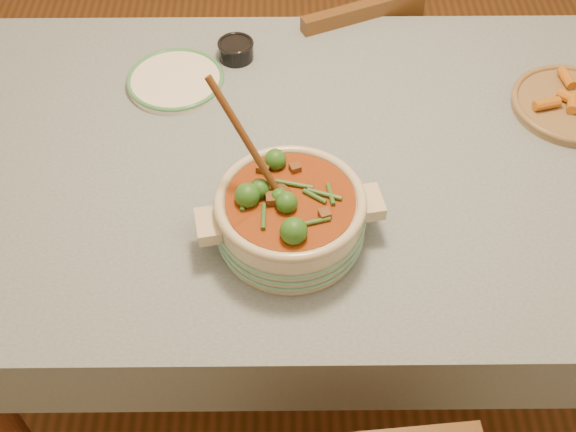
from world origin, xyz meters
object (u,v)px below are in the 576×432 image
Objects in this scene: dining_table at (307,182)px; chair_far at (342,83)px; white_plate at (176,80)px; fried_plate at (571,103)px; stew_casserole at (290,213)px; condiment_bowl at (236,49)px.

chair_far is (0.13, 0.62, -0.21)m from dining_table.
fried_plate is at bearing -6.12° from white_plate.
white_plate is 0.67m from chair_far.
chair_far is at bearing 38.93° from white_plate.
dining_table is 2.10× the size of chair_far.
stew_casserole is at bearing -100.41° from dining_table.
condiment_bowl reaches higher than white_plate.
condiment_bowl is at bearing 34.90° from white_plate.
condiment_bowl is 0.14× the size of chair_far.
white_plate is 2.63× the size of condiment_bowl.
dining_table is at bearing 54.37° from chair_far.
fried_plate is 0.39× the size of chair_far.
fried_plate is at bearing -14.22° from condiment_bowl.
stew_casserole reaches higher than chair_far.
white_plate is at bearing 119.63° from stew_casserole.
fried_plate is at bearing 13.32° from dining_table.
stew_casserole is 1.24× the size of fried_plate.
fried_plate is 0.77m from chair_far.
stew_casserole is 0.48× the size of chair_far.
condiment_bowl is (-0.18, 0.36, 0.12)m from dining_table.
chair_far is (0.46, 0.37, -0.31)m from white_plate.
chair_far is (-0.51, 0.47, -0.32)m from fried_plate.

